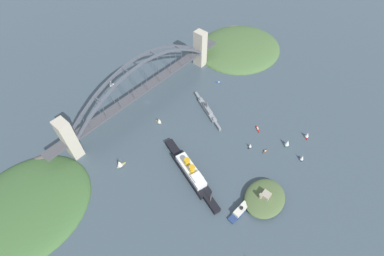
{
  "coord_description": "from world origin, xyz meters",
  "views": [
    {
      "loc": [
        157.98,
        216.42,
        259.04
      ],
      "look_at": [
        0.0,
        79.5,
        8.0
      ],
      "focal_mm": 25.58,
      "sensor_mm": 36.0,
      "label": 1
    }
  ],
  "objects_px": {
    "small_boat_8": "(302,158)",
    "small_boat_9": "(159,121)",
    "small_boat_0": "(250,146)",
    "small_boat_4": "(219,82)",
    "small_boat_6": "(265,151)",
    "harbor_ferry_steamer": "(241,210)",
    "small_boat_2": "(287,143)",
    "fort_island_mid_harbor": "(265,198)",
    "small_boat_3": "(120,163)",
    "small_boat_5": "(258,129)",
    "seaplane_taxiing_near_bridge": "(111,84)",
    "ocean_liner": "(191,172)",
    "small_boat_1": "(307,135)",
    "harbor_arch_bridge": "(144,86)",
    "naval_cruiser": "(207,109)"
  },
  "relations": [
    {
      "from": "small_boat_3",
      "to": "small_boat_5",
      "type": "bearing_deg",
      "value": 149.13
    },
    {
      "from": "small_boat_8",
      "to": "small_boat_3",
      "type": "bearing_deg",
      "value": -46.75
    },
    {
      "from": "small_boat_4",
      "to": "small_boat_8",
      "type": "relative_size",
      "value": 0.9
    },
    {
      "from": "small_boat_0",
      "to": "harbor_arch_bridge",
      "type": "bearing_deg",
      "value": -79.41
    },
    {
      "from": "harbor_arch_bridge",
      "to": "small_boat_5",
      "type": "height_order",
      "value": "harbor_arch_bridge"
    },
    {
      "from": "small_boat_1",
      "to": "small_boat_3",
      "type": "bearing_deg",
      "value": -38.46
    },
    {
      "from": "fort_island_mid_harbor",
      "to": "small_boat_6",
      "type": "bearing_deg",
      "value": -150.24
    },
    {
      "from": "ocean_liner",
      "to": "small_boat_9",
      "type": "distance_m",
      "value": 84.11
    },
    {
      "from": "harbor_ferry_steamer",
      "to": "fort_island_mid_harbor",
      "type": "bearing_deg",
      "value": 156.05
    },
    {
      "from": "fort_island_mid_harbor",
      "to": "seaplane_taxiing_near_bridge",
      "type": "bearing_deg",
      "value": -91.96
    },
    {
      "from": "small_boat_6",
      "to": "small_boat_3",
      "type": "bearing_deg",
      "value": -42.37
    },
    {
      "from": "harbor_arch_bridge",
      "to": "small_boat_2",
      "type": "xyz_separation_m",
      "value": [
        -57.54,
        176.02,
        -23.61
      ]
    },
    {
      "from": "harbor_ferry_steamer",
      "to": "seaplane_taxiing_near_bridge",
      "type": "bearing_deg",
      "value": -97.94
    },
    {
      "from": "small_boat_2",
      "to": "harbor_arch_bridge",
      "type": "bearing_deg",
      "value": -71.9
    },
    {
      "from": "fort_island_mid_harbor",
      "to": "small_boat_2",
      "type": "bearing_deg",
      "value": -168.11
    },
    {
      "from": "fort_island_mid_harbor",
      "to": "small_boat_9",
      "type": "xyz_separation_m",
      "value": [
        -3.61,
        -153.64,
        -0.58
      ]
    },
    {
      "from": "small_boat_0",
      "to": "small_boat_9",
      "type": "relative_size",
      "value": 0.8
    },
    {
      "from": "seaplane_taxiing_near_bridge",
      "to": "small_boat_8",
      "type": "bearing_deg",
      "value": 103.08
    },
    {
      "from": "seaplane_taxiing_near_bridge",
      "to": "small_boat_2",
      "type": "xyz_separation_m",
      "value": [
        -67.77,
        238.63,
        3.03
      ]
    },
    {
      "from": "naval_cruiser",
      "to": "small_boat_3",
      "type": "xyz_separation_m",
      "value": [
        127.78,
        -19.88,
        2.32
      ]
    },
    {
      "from": "harbor_arch_bridge",
      "to": "small_boat_9",
      "type": "bearing_deg",
      "value": 68.29
    },
    {
      "from": "harbor_arch_bridge",
      "to": "small_boat_9",
      "type": "distance_m",
      "value": 48.21
    },
    {
      "from": "naval_cruiser",
      "to": "small_boat_1",
      "type": "relative_size",
      "value": 7.86
    },
    {
      "from": "small_boat_9",
      "to": "small_boat_1",
      "type": "bearing_deg",
      "value": 123.67
    },
    {
      "from": "small_boat_2",
      "to": "small_boat_4",
      "type": "relative_size",
      "value": 1.44
    },
    {
      "from": "small_boat_5",
      "to": "seaplane_taxiing_near_bridge",
      "type": "bearing_deg",
      "value": -71.61
    },
    {
      "from": "small_boat_4",
      "to": "small_boat_0",
      "type": "bearing_deg",
      "value": 55.47
    },
    {
      "from": "ocean_liner",
      "to": "small_boat_9",
      "type": "bearing_deg",
      "value": -111.02
    },
    {
      "from": "harbor_arch_bridge",
      "to": "naval_cruiser",
      "type": "distance_m",
      "value": 85.25
    },
    {
      "from": "small_boat_8",
      "to": "small_boat_9",
      "type": "height_order",
      "value": "small_boat_9"
    },
    {
      "from": "small_boat_2",
      "to": "small_boat_5",
      "type": "height_order",
      "value": "small_boat_2"
    },
    {
      "from": "small_boat_0",
      "to": "small_boat_3",
      "type": "distance_m",
      "value": 148.81
    },
    {
      "from": "small_boat_0",
      "to": "small_boat_9",
      "type": "bearing_deg",
      "value": -68.3
    },
    {
      "from": "small_boat_8",
      "to": "seaplane_taxiing_near_bridge",
      "type": "bearing_deg",
      "value": -76.92
    },
    {
      "from": "harbor_arch_bridge",
      "to": "small_boat_1",
      "type": "relative_size",
      "value": 33.3
    },
    {
      "from": "harbor_arch_bridge",
      "to": "harbor_ferry_steamer",
      "type": "height_order",
      "value": "harbor_arch_bridge"
    },
    {
      "from": "naval_cruiser",
      "to": "fort_island_mid_harbor",
      "type": "xyz_separation_m",
      "value": [
        58.6,
        121.15,
        1.51
      ]
    },
    {
      "from": "small_boat_6",
      "to": "harbor_ferry_steamer",
      "type": "bearing_deg",
      "value": 13.59
    },
    {
      "from": "small_boat_0",
      "to": "small_boat_4",
      "type": "xyz_separation_m",
      "value": [
        -66.47,
        -96.62,
        -2.42
      ]
    },
    {
      "from": "small_boat_1",
      "to": "small_boat_4",
      "type": "height_order",
      "value": "small_boat_1"
    },
    {
      "from": "small_boat_4",
      "to": "small_boat_6",
      "type": "relative_size",
      "value": 0.91
    },
    {
      "from": "small_boat_5",
      "to": "small_boat_8",
      "type": "bearing_deg",
      "value": 84.5
    },
    {
      "from": "small_boat_3",
      "to": "small_boat_5",
      "type": "relative_size",
      "value": 1.22
    },
    {
      "from": "naval_cruiser",
      "to": "small_boat_8",
      "type": "relative_size",
      "value": 8.2
    },
    {
      "from": "ocean_liner",
      "to": "small_boat_0",
      "type": "distance_m",
      "value": 77.96
    },
    {
      "from": "small_boat_9",
      "to": "harbor_ferry_steamer",
      "type": "bearing_deg",
      "value": 78.54
    },
    {
      "from": "harbor_ferry_steamer",
      "to": "small_boat_6",
      "type": "height_order",
      "value": "harbor_ferry_steamer"
    },
    {
      "from": "small_boat_2",
      "to": "small_boat_9",
      "type": "bearing_deg",
      "value": -62.09
    },
    {
      "from": "fort_island_mid_harbor",
      "to": "small_boat_4",
      "type": "height_order",
      "value": "fort_island_mid_harbor"
    },
    {
      "from": "harbor_arch_bridge",
      "to": "small_boat_8",
      "type": "relative_size",
      "value": 34.74
    }
  ]
}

